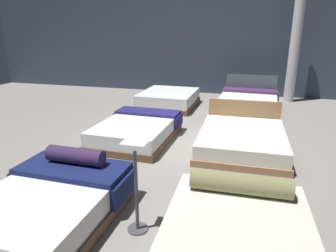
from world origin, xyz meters
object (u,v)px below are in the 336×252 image
Objects in this scene: bed_4 at (168,99)px; bed_2 at (137,130)px; price_sign at (137,197)px; support_pillar at (295,46)px; bed_0 at (51,203)px; bed_1 at (237,236)px; bed_3 at (242,139)px; bed_5 at (248,103)px.

bed_2 is at bearing -86.72° from bed_4.
bed_2 is 1.88× the size of price_sign.
bed_4 is at bearing 93.97° from bed_2.
price_sign is at bearing -108.02° from support_pillar.
bed_4 is (-0.09, 5.88, -0.01)m from bed_0.
bed_1 is 1.16m from price_sign.
bed_3 is 3.68m from bed_4.
bed_5 is at bearing 88.22° from bed_3.
bed_1 is 2.95m from bed_3.
bed_1 is (2.22, 0.03, -0.04)m from bed_0.
bed_5 is 2.53m from support_pillar.
price_sign is (-1.09, -2.89, 0.24)m from bed_3.
bed_5 is at bearing 78.90° from price_sign.
bed_3 is at bearing 55.10° from bed_0.
bed_2 is 0.59× the size of support_pillar.
bed_5 is at bearing 70.74° from bed_0.
price_sign is (1.08, -2.83, 0.22)m from bed_2.
bed_4 is at bearing -173.91° from bed_5.
support_pillar reaches higher than bed_1.
bed_3 reaches higher than bed_0.
bed_2 is at bearing 126.26° from bed_1.
bed_1 reaches higher than bed_2.
bed_4 is (-2.27, 2.90, 0.03)m from bed_3.
bed_2 is 6.02m from support_pillar.
bed_4 is 4.26m from support_pillar.
bed_4 is 2.34m from bed_5.
price_sign is at bearing -97.79° from bed_5.
bed_5 is (2.23, 3.07, 0.02)m from bed_2.
bed_3 is 0.97× the size of bed_5.
bed_5 reaches higher than bed_0.
bed_1 is 6.29m from bed_4.
bed_4 is at bearing -154.97° from support_pillar.
price_sign is (1.18, -5.79, 0.21)m from bed_4.
bed_1 is at bearing -89.65° from bed_3.
bed_1 is 1.06× the size of bed_4.
bed_4 is 1.76× the size of price_sign.
price_sign is at bearing 175.64° from bed_1.
support_pillar is (3.51, 4.64, 1.54)m from bed_2.
support_pillar is at bearing 66.32° from bed_0.
bed_2 is 2.17m from bed_3.
support_pillar reaches higher than bed_3.
bed_3 is 3.02m from bed_5.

